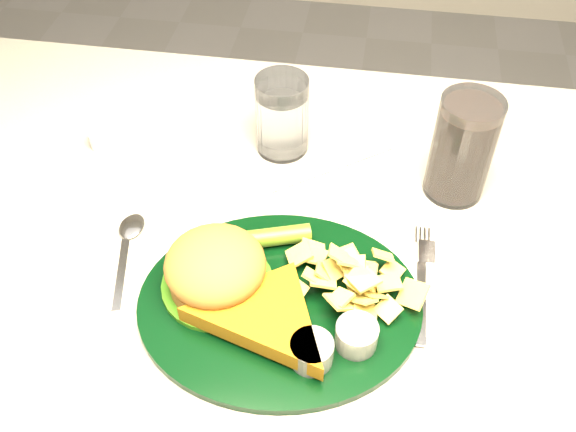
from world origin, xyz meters
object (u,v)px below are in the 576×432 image
(table, at_px, (306,407))
(fork_napkin, at_px, (421,296))
(cola_glass, at_px, (462,148))
(dinner_plate, at_px, (280,287))
(water_glass, at_px, (282,115))

(table, distance_m, fork_napkin, 0.40)
(table, distance_m, cola_glass, 0.50)
(cola_glass, bearing_deg, dinner_plate, -131.26)
(water_glass, bearing_deg, table, -70.52)
(dinner_plate, bearing_deg, table, 61.60)
(dinner_plate, relative_size, water_glass, 2.80)
(cola_glass, distance_m, fork_napkin, 0.20)
(dinner_plate, distance_m, water_glass, 0.27)
(water_glass, bearing_deg, fork_napkin, -49.76)
(table, xyz_separation_m, cola_glass, (0.17, 0.15, 0.45))
(table, bearing_deg, dinner_plate, -110.02)
(table, bearing_deg, cola_glass, 41.35)
(table, bearing_deg, fork_napkin, -16.82)
(table, height_order, dinner_plate, dinner_plate)
(table, bearing_deg, water_glass, 109.48)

